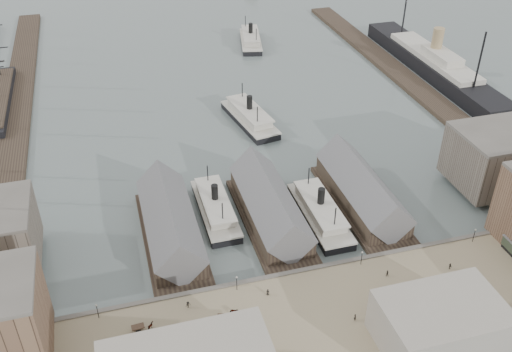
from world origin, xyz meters
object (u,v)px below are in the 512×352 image
object	(u,v)px
ferry_docked_west	(215,207)
horse_cart_center	(231,313)
ocean_steamer	(433,64)
horse_cart_left	(147,326)
horse_cart_right	(428,295)

from	to	relation	value
ferry_docked_west	horse_cart_center	bearing A→B (deg)	-97.60
horse_cart_center	ocean_steamer	bearing A→B (deg)	-28.90
ocean_steamer	horse_cart_center	xyz separation A→B (m)	(-110.09, -105.96, -1.17)
horse_cart_center	ferry_docked_west	bearing A→B (deg)	9.60
ocean_steamer	horse_cart_left	bearing A→B (deg)	-140.69
ferry_docked_west	horse_cart_left	size ratio (longest dim) A/B	5.97
ferry_docked_west	ocean_steamer	xyz separation A→B (m)	(105.00, 67.81, 1.68)
horse_cart_center	horse_cart_left	bearing A→B (deg)	102.41
ocean_steamer	horse_cart_center	distance (m)	152.80
ferry_docked_west	horse_cart_center	distance (m)	38.49
horse_cart_left	ferry_docked_west	bearing A→B (deg)	-35.12
ferry_docked_west	ocean_steamer	world-z (taller)	ocean_steamer
horse_cart_right	ocean_steamer	bearing A→B (deg)	-60.08
ferry_docked_west	horse_cart_left	distance (m)	43.10
ferry_docked_west	ocean_steamer	size ratio (longest dim) A/B	0.30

